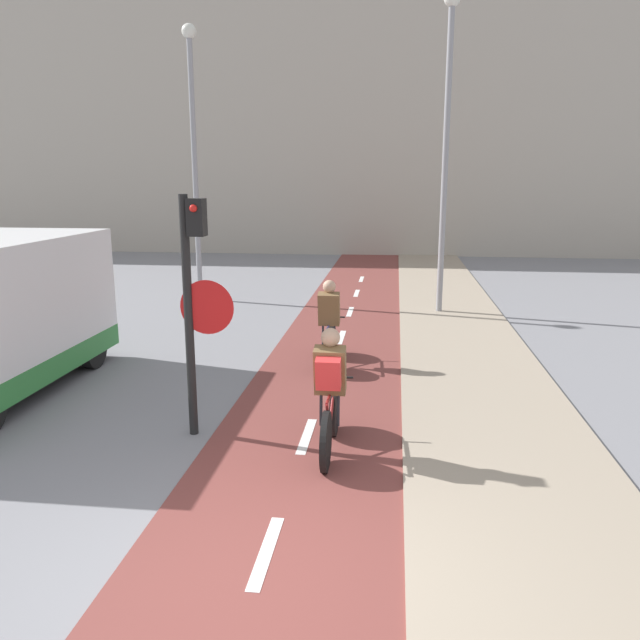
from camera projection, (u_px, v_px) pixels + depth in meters
name	position (u px, v px, depth m)	size (l,w,h in m)	color
ground_plane	(254.00, 591.00, 4.92)	(120.00, 120.00, 0.00)	gray
bike_lane	(254.00, 589.00, 4.93)	(2.38, 60.00, 0.02)	brown
sidewalk_strip	(568.00, 613.00, 4.64)	(2.40, 60.00, 0.05)	gray
building_row_background	(375.00, 110.00, 27.30)	(60.00, 5.20, 12.19)	#B2A899
traffic_light_pole	(194.00, 290.00, 7.53)	(0.67, 0.25, 3.00)	black
street_lamp_far	(193.00, 137.00, 15.82)	(0.36, 0.36, 6.87)	gray
street_lamp_sidewalk	(447.00, 125.00, 14.09)	(0.36, 0.36, 7.16)	gray
cyclist_near	(330.00, 396.00, 7.22)	(0.46, 1.68, 1.52)	black
cyclist_far	(329.00, 328.00, 10.70)	(0.46, 1.64, 1.50)	black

